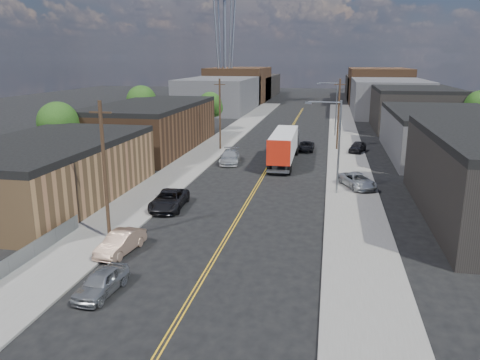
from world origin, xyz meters
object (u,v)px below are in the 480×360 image
at_px(car_left_a, 101,282).
at_px(car_right_lot_c, 358,147).
at_px(car_left_d, 230,157).
at_px(car_left_b, 121,243).
at_px(car_ahead_truck, 306,146).
at_px(car_left_c, 169,200).
at_px(car_right_lot_a, 358,181).
at_px(semi_truck, 285,144).

distance_m(car_left_a, car_right_lot_c, 46.58).
bearing_deg(car_left_d, car_left_b, -99.81).
bearing_deg(car_ahead_truck, car_left_a, -100.90).
bearing_deg(car_right_lot_c, car_left_a, -93.64).
height_order(car_left_c, car_right_lot_a, car_right_lot_a).
relative_size(car_left_a, car_right_lot_a, 0.80).
bearing_deg(semi_truck, car_ahead_truck, 73.29).
height_order(car_left_c, car_left_d, car_left_d).
bearing_deg(car_left_b, car_ahead_truck, 82.67).
bearing_deg(car_ahead_truck, semi_truck, -105.54).
xyz_separation_m(semi_truck, car_right_lot_a, (8.40, -11.23, -1.45)).
bearing_deg(semi_truck, car_left_c, -111.76).
relative_size(car_left_b, car_right_lot_a, 0.86).
relative_size(car_left_d, car_right_lot_c, 1.31).
bearing_deg(car_left_c, car_right_lot_a, 26.22).
relative_size(car_left_b, car_left_c, 0.78).
xyz_separation_m(car_left_a, car_left_b, (-1.40, 5.50, 0.03)).
bearing_deg(car_ahead_truck, car_left_d, -131.48).
bearing_deg(car_left_c, car_left_b, -93.97).
height_order(car_left_c, car_ahead_truck, car_left_c).
distance_m(car_left_c, car_right_lot_a, 19.05).
bearing_deg(car_left_c, car_right_lot_c, 54.58).
xyz_separation_m(semi_truck, car_left_a, (-6.67, -36.11, -1.61)).
xyz_separation_m(car_left_b, car_ahead_truck, (10.35, 38.52, -0.09)).
bearing_deg(car_left_d, car_left_a, -97.01).
xyz_separation_m(car_left_c, car_right_lot_c, (17.40, 28.45, 0.10)).
xyz_separation_m(car_left_d, car_right_lot_c, (16.00, 9.65, 0.07)).
bearing_deg(car_right_lot_a, car_left_d, 125.98).
height_order(car_left_a, car_left_d, car_left_d).
bearing_deg(car_right_lot_a, car_right_lot_c, 64.62).
bearing_deg(semi_truck, car_right_lot_a, -53.78).
relative_size(car_left_d, car_right_lot_a, 1.09).
height_order(car_right_lot_c, car_ahead_truck, car_right_lot_c).
relative_size(semi_truck, car_left_c, 2.75).
xyz_separation_m(car_left_c, car_ahead_truck, (10.35, 28.71, -0.15)).
bearing_deg(semi_truck, car_right_lot_c, 38.71).
bearing_deg(car_left_b, semi_truck, 82.95).
bearing_deg(semi_truck, car_left_a, -101.03).
distance_m(car_left_a, car_right_lot_a, 29.09).
bearing_deg(car_left_a, car_left_c, 100.21).
bearing_deg(car_ahead_truck, car_left_b, -104.45).
bearing_deg(car_left_a, car_right_lot_a, 63.78).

